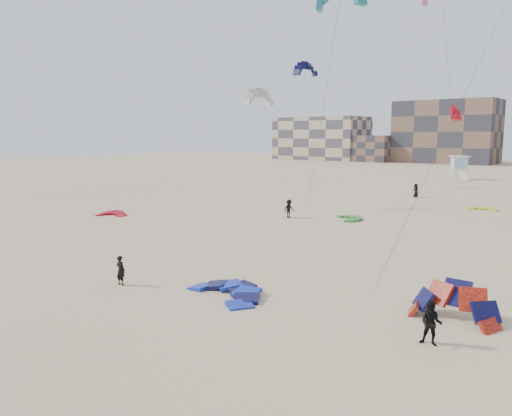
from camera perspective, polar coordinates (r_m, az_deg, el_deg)
The scene contains 17 objects.
ground at distance 25.88m, azimuth -12.28°, elevation -9.63°, with size 320.00×320.00×0.00m, color #CDB68A.
kite_ground_blue at distance 25.25m, azimuth -3.36°, elevation -9.91°, with size 4.08×4.24×0.77m, color blue, non-canonical shape.
kite_ground_orange at distance 23.54m, azimuth 21.46°, elevation -11.86°, with size 3.87×2.76×2.67m, color #FF2E17, non-canonical shape.
kite_ground_red at distance 51.75m, azimuth -16.17°, elevation -0.82°, with size 2.90×3.03×0.76m, color red, non-canonical shape.
kite_ground_green at distance 48.19m, azimuth 10.58°, elevation -1.29°, with size 3.07×3.25×0.42m, color #24822E, non-canonical shape.
kite_ground_yellow at distance 58.83m, azimuth 24.53°, elevation -0.19°, with size 2.75×2.89×0.42m, color #CFD41A, non-canonical shape.
kitesurfer_main at distance 27.59m, azimuth -15.22°, elevation -6.89°, with size 0.58×0.38×1.59m, color black.
kitesurfer_b at distance 20.39m, azimuth 19.39°, elevation -12.33°, with size 0.83×0.65×1.71m, color black.
kitesurfer_c at distance 48.34m, azimuth 3.79°, elevation -0.07°, with size 1.15×0.66×1.78m, color black.
kitesurfer_e at distance 67.73m, azimuth 17.80°, elevation 1.92°, with size 0.85×0.56×1.75m, color black.
kite_fly_grey at distance 56.39m, azimuth 0.33°, elevation 12.37°, with size 8.53×5.74×12.11m.
kite_fly_navy at distance 79.88m, azimuth 5.69°, elevation 15.38°, with size 5.24×11.20×18.39m.
kite_fly_red at distance 75.67m, azimuth 21.84°, elevation 9.89°, with size 5.12×4.51×11.27m.
lifeguard_tower_far at distance 98.50m, azimuth 22.17°, elevation 4.29°, with size 4.17×6.41×4.26m.
condo_west_a at distance 170.57m, azimuth 7.44°, elevation 7.88°, with size 30.00×15.00×14.00m, color tan.
condo_west_b at distance 157.24m, azimuth 20.89°, elevation 8.12°, with size 28.00×14.00×18.00m, color brown.
condo_fill_left at distance 159.24m, azimuth 13.22°, elevation 6.63°, with size 12.00×10.00×8.00m, color brown.
Camera 1 is at (19.35, -15.29, 7.86)m, focal length 35.00 mm.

